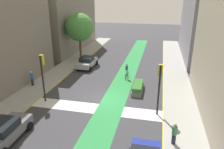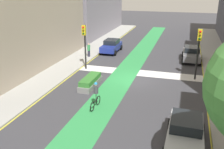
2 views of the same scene
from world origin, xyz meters
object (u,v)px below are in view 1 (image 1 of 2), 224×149
at_px(car_grey_left_near, 5,131).
at_px(pedestrian_sidewalk_left_a, 32,78).
at_px(traffic_signal_near_right, 160,80).
at_px(median_planter, 138,88).
at_px(traffic_signal_near_left, 42,70).
at_px(cyclist_in_lane, 127,71).
at_px(pedestrian_sidewalk_right_a, 174,133).
at_px(car_silver_left_far, 87,62).
at_px(street_tree_near, 79,27).

height_order(car_grey_left_near, pedestrian_sidewalk_left_a, pedestrian_sidewalk_left_a).
height_order(traffic_signal_near_right, median_planter, traffic_signal_near_right).
distance_m(traffic_signal_near_left, cyclist_in_lane, 10.41).
height_order(traffic_signal_near_right, car_grey_left_near, traffic_signal_near_right).
bearing_deg(pedestrian_sidewalk_right_a, car_silver_left_far, 127.48).
bearing_deg(car_grey_left_near, pedestrian_sidewalk_left_a, 111.47).
bearing_deg(traffic_signal_near_right, cyclist_in_lane, 116.84).
height_order(traffic_signal_near_left, pedestrian_sidewalk_right_a, traffic_signal_near_left).
distance_m(cyclist_in_lane, street_tree_near, 11.46).
bearing_deg(car_grey_left_near, traffic_signal_near_left, 93.45).
bearing_deg(cyclist_in_lane, traffic_signal_near_right, -63.16).
height_order(cyclist_in_lane, street_tree_near, street_tree_near).
bearing_deg(pedestrian_sidewalk_left_a, street_tree_near, 83.07).
xyz_separation_m(street_tree_near, median_planter, (10.21, -10.10, -4.62)).
height_order(pedestrian_sidewalk_right_a, pedestrian_sidewalk_left_a, pedestrian_sidewalk_left_a).
bearing_deg(pedestrian_sidewalk_left_a, cyclist_in_lane, 26.48).
height_order(traffic_signal_near_left, car_grey_left_near, traffic_signal_near_left).
bearing_deg(cyclist_in_lane, car_grey_left_near, -114.54).
height_order(pedestrian_sidewalk_left_a, median_planter, pedestrian_sidewalk_left_a).
distance_m(traffic_signal_near_right, traffic_signal_near_left, 10.61).
bearing_deg(traffic_signal_near_left, median_planter, 26.15).
bearing_deg(traffic_signal_near_left, street_tree_near, 96.99).
xyz_separation_m(car_silver_left_far, car_grey_left_near, (-0.25, -16.70, 0.00)).
distance_m(traffic_signal_near_left, car_silver_left_far, 10.79).
distance_m(traffic_signal_near_right, cyclist_in_lane, 8.92).
xyz_separation_m(traffic_signal_near_right, car_grey_left_near, (-10.24, -6.12, -2.29)).
distance_m(traffic_signal_near_right, median_planter, 5.45).
bearing_deg(street_tree_near, pedestrian_sidewalk_right_a, -53.52).
relative_size(traffic_signal_near_right, cyclist_in_lane, 2.38).
distance_m(traffic_signal_near_right, pedestrian_sidewalk_left_a, 14.20).
height_order(pedestrian_sidewalk_left_a, street_tree_near, street_tree_near).
height_order(car_grey_left_near, street_tree_near, street_tree_near).
distance_m(cyclist_in_lane, median_planter, 3.96).
xyz_separation_m(traffic_signal_near_left, car_silver_left_far, (0.63, 10.50, -2.38)).
bearing_deg(pedestrian_sidewalk_left_a, pedestrian_sidewalk_right_a, -24.54).
relative_size(car_silver_left_far, cyclist_in_lane, 2.28).
xyz_separation_m(pedestrian_sidewalk_right_a, street_tree_near, (-13.55, 18.32, 4.08)).
xyz_separation_m(pedestrian_sidewalk_right_a, median_planter, (-3.34, 8.22, -0.54)).
bearing_deg(car_silver_left_far, median_planter, -39.02).
relative_size(street_tree_near, median_planter, 2.16).
bearing_deg(street_tree_near, median_planter, -44.69).
relative_size(pedestrian_sidewalk_right_a, median_planter, 0.48).
xyz_separation_m(traffic_signal_near_right, pedestrian_sidewalk_right_a, (1.19, -4.00, -2.15)).
xyz_separation_m(traffic_signal_near_left, street_tree_near, (-1.75, 14.25, 1.84)).
bearing_deg(pedestrian_sidewalk_left_a, traffic_signal_near_left, -41.20).
bearing_deg(pedestrian_sidewalk_right_a, car_grey_left_near, -169.46).
xyz_separation_m(traffic_signal_near_left, median_planter, (8.46, 4.15, -2.78)).
relative_size(pedestrian_sidewalk_left_a, street_tree_near, 0.24).
bearing_deg(pedestrian_sidewalk_left_a, traffic_signal_near_right, -11.61).
xyz_separation_m(car_silver_left_far, cyclist_in_lane, (6.07, -2.85, 0.17)).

